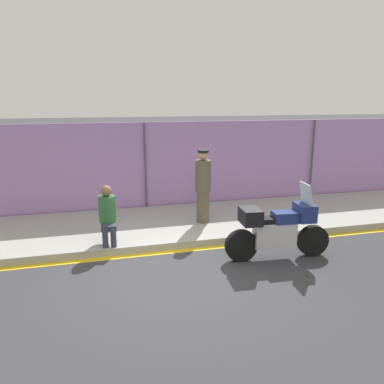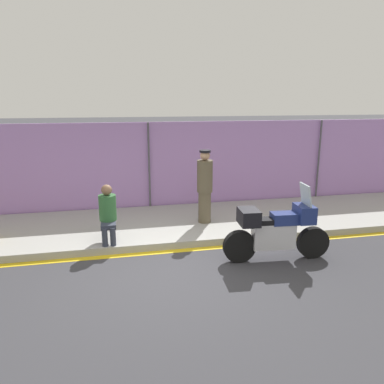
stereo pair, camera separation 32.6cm
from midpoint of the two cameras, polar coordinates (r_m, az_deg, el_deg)
The scene contains 7 objects.
ground_plane at distance 7.01m, azimuth -3.73°, elevation -12.32°, with size 120.00×120.00×0.00m, color #38383D.
sidewalk at distance 9.29m, azimuth -6.71°, elevation -5.08°, with size 38.17×2.87×0.16m.
curb_paint_stripe at distance 7.91m, azimuth -5.13°, elevation -9.14°, with size 38.17×0.18×0.01m.
storefront_fence at distance 10.46m, azimuth -8.07°, elevation 3.66°, with size 36.26×0.17×2.49m.
motorcycle at distance 7.54m, azimuth 11.67°, elevation -5.53°, with size 2.15×0.60×1.52m.
officer_standing at distance 9.00m, azimuth 0.66°, elevation 0.95°, with size 0.37×0.37×1.77m.
person_seated_on_curb at distance 8.03m, azimuth -13.89°, elevation -2.91°, with size 0.36×0.63×1.21m.
Camera 1 is at (-1.30, -6.14, 3.11)m, focal length 35.00 mm.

